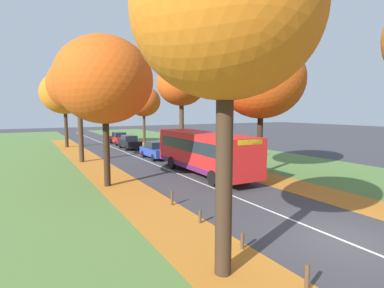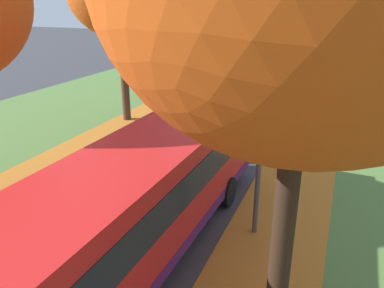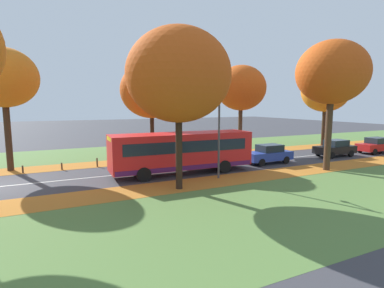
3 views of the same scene
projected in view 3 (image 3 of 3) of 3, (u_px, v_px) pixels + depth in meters
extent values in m
cube|color=#517538|center=(210.00, 147.00, 35.16)|extent=(12.00, 90.00, 0.01)
cube|color=#B26B23|center=(178.00, 158.00, 28.49)|extent=(2.80, 60.00, 0.00)
cube|color=#517538|center=(352.00, 186.00, 18.69)|extent=(12.00, 90.00, 0.01)
cube|color=#B26B23|center=(230.00, 179.00, 20.25)|extent=(2.80, 60.00, 0.00)
cube|color=silver|center=(259.00, 161.00, 26.93)|extent=(0.12, 80.00, 0.01)
cylinder|color=#382619|center=(8.00, 137.00, 22.61)|extent=(0.47, 0.47, 5.18)
ellipsoid|color=orange|center=(3.00, 77.00, 22.02)|extent=(4.89, 4.89, 4.40)
cylinder|color=black|center=(152.00, 136.00, 27.90)|extent=(0.38, 0.38, 4.20)
ellipsoid|color=#C64C14|center=(151.00, 90.00, 27.34)|extent=(5.67, 5.67, 5.11)
cylinder|color=#422D1E|center=(240.00, 129.00, 31.90)|extent=(0.43, 0.43, 4.79)
ellipsoid|color=#C64C14|center=(241.00, 88.00, 31.32)|extent=(5.22, 5.22, 4.70)
cylinder|color=#382619|center=(323.00, 127.00, 36.86)|extent=(0.41, 0.41, 4.56)
ellipsoid|color=orange|center=(325.00, 91.00, 36.27)|extent=(5.69, 5.69, 5.12)
cylinder|color=black|center=(179.00, 152.00, 17.73)|extent=(0.40, 0.40, 4.44)
ellipsoid|color=#C64C14|center=(179.00, 75.00, 17.14)|extent=(6.06, 6.06, 5.46)
cylinder|color=#422D1E|center=(328.00, 135.00, 22.84)|extent=(0.49, 0.49, 5.44)
ellipsoid|color=#C64C14|center=(332.00, 72.00, 22.22)|extent=(5.24, 5.24, 4.72)
cylinder|color=#4C3823|center=(23.00, 169.00, 22.02)|extent=(0.12, 0.12, 0.58)
cylinder|color=#4C3823|center=(62.00, 166.00, 23.18)|extent=(0.12, 0.12, 0.56)
cylinder|color=#4C3823|center=(97.00, 162.00, 24.28)|extent=(0.12, 0.12, 0.72)
cylinder|color=#47474C|center=(219.00, 135.00, 20.15)|extent=(0.14, 0.14, 6.00)
cylinder|color=#47474C|center=(213.00, 92.00, 20.49)|extent=(1.60, 0.10, 0.10)
ellipsoid|color=silver|center=(208.00, 93.00, 21.21)|extent=(0.44, 0.28, 0.20)
cube|color=red|center=(182.00, 150.00, 21.83)|extent=(2.77, 10.46, 2.50)
cube|color=#19232D|center=(110.00, 150.00, 19.72)|extent=(2.30, 0.16, 1.30)
cube|color=#19232D|center=(182.00, 145.00, 21.78)|extent=(2.78, 9.22, 0.80)
cube|color=#4C1951|center=(182.00, 164.00, 21.97)|extent=(2.78, 10.25, 0.32)
cube|color=yellow|center=(109.00, 139.00, 19.61)|extent=(1.75, 0.13, 0.28)
cylinder|color=black|center=(144.00, 174.00, 19.62)|extent=(0.32, 0.97, 0.96)
cylinder|color=black|center=(135.00, 167.00, 21.77)|extent=(0.32, 0.97, 0.96)
cylinder|color=black|center=(224.00, 167.00, 22.07)|extent=(0.32, 0.97, 0.96)
cylinder|color=black|center=(210.00, 161.00, 24.22)|extent=(0.32, 0.97, 0.96)
cube|color=#233D9E|center=(268.00, 156.00, 25.70)|extent=(1.71, 4.20, 0.70)
cube|color=#19232D|center=(270.00, 148.00, 25.67)|extent=(1.45, 2.02, 0.60)
cylinder|color=black|center=(262.00, 162.00, 24.49)|extent=(0.22, 0.64, 0.64)
cylinder|color=black|center=(250.00, 159.00, 25.89)|extent=(0.22, 0.64, 0.64)
cylinder|color=black|center=(286.00, 160.00, 25.60)|extent=(0.22, 0.64, 0.64)
cylinder|color=black|center=(274.00, 157.00, 27.00)|extent=(0.22, 0.64, 0.64)
cube|color=black|center=(335.00, 150.00, 29.11)|extent=(1.75, 4.22, 0.70)
cube|color=#19232D|center=(336.00, 143.00, 29.09)|extent=(1.47, 2.03, 0.60)
cylinder|color=black|center=(332.00, 155.00, 27.91)|extent=(0.23, 0.64, 0.64)
cylinder|color=black|center=(318.00, 153.00, 29.32)|extent=(0.23, 0.64, 0.64)
cylinder|color=black|center=(351.00, 153.00, 29.00)|extent=(0.23, 0.64, 0.64)
cylinder|color=black|center=(337.00, 151.00, 30.40)|extent=(0.23, 0.64, 0.64)
cube|color=#B21919|center=(376.00, 147.00, 31.15)|extent=(1.77, 4.23, 0.70)
cube|color=#19232D|center=(377.00, 140.00, 31.13)|extent=(1.48, 2.04, 0.60)
cylinder|color=black|center=(374.00, 152.00, 29.96)|extent=(0.23, 0.64, 0.64)
cylinder|color=black|center=(360.00, 150.00, 31.37)|extent=(0.23, 0.64, 0.64)
cylinder|color=black|center=(376.00, 148.00, 32.44)|extent=(0.23, 0.64, 0.64)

